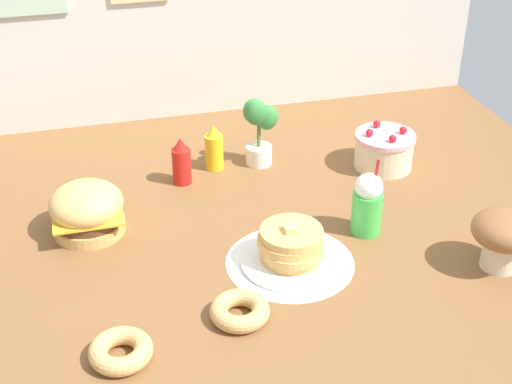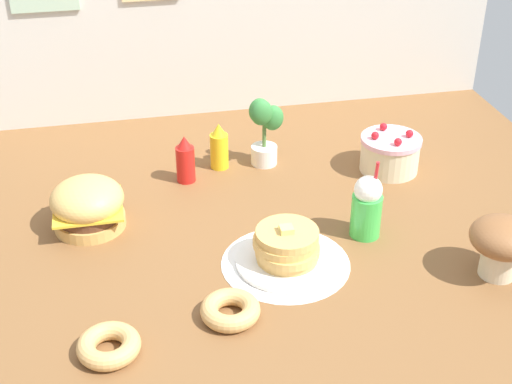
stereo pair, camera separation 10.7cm
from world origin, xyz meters
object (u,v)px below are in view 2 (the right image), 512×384
(ketchup_bottle, at_px, (185,160))
(donut_chocolate, at_px, (230,310))
(pancake_stack, at_px, (286,249))
(layer_cake, at_px, (390,153))
(mustard_bottle, at_px, (219,147))
(mushroom_stool, at_px, (503,242))
(cream_soda_cup, at_px, (367,207))
(burger, at_px, (88,205))
(donut_pink_glaze, at_px, (109,345))
(potted_plant, at_px, (264,129))

(ketchup_bottle, bearing_deg, donut_chocolate, -88.19)
(pancake_stack, height_order, layer_cake, layer_cake)
(mustard_bottle, xyz_separation_m, mushroom_stool, (0.71, -0.83, 0.03))
(mustard_bottle, height_order, cream_soda_cup, cream_soda_cup)
(burger, height_order, pancake_stack, burger)
(cream_soda_cup, bearing_deg, donut_pink_glaze, -155.06)
(ketchup_bottle, height_order, mushroom_stool, mushroom_stool)
(burger, bearing_deg, donut_chocolate, -55.56)
(donut_chocolate, xyz_separation_m, potted_plant, (0.28, 0.85, 0.12))
(pancake_stack, height_order, mushroom_stool, mushroom_stool)
(cream_soda_cup, bearing_deg, potted_plant, 111.86)
(donut_pink_glaze, bearing_deg, burger, 93.71)
(pancake_stack, distance_m, mustard_bottle, 0.66)
(layer_cake, relative_size, donut_chocolate, 1.34)
(pancake_stack, distance_m, cream_soda_cup, 0.31)
(layer_cake, distance_m, cream_soda_cup, 0.46)
(pancake_stack, xyz_separation_m, mushroom_stool, (0.61, -0.18, 0.06))
(donut_pink_glaze, height_order, mushroom_stool, mushroom_stool)
(cream_soda_cup, distance_m, donut_pink_glaze, 0.92)
(burger, xyz_separation_m, pancake_stack, (0.59, -0.34, -0.03))
(mushroom_stool, bearing_deg, donut_pink_glaze, -174.89)
(burger, xyz_separation_m, cream_soda_cup, (0.87, -0.23, 0.02))
(burger, relative_size, donut_pink_glaze, 1.43)
(layer_cake, bearing_deg, potted_plant, 161.98)
(layer_cake, xyz_separation_m, donut_chocolate, (-0.73, -0.71, -0.04))
(burger, distance_m, layer_cake, 1.12)
(cream_soda_cup, height_order, donut_chocolate, cream_soda_cup)
(donut_pink_glaze, bearing_deg, mushroom_stool, 5.11)
(donut_pink_glaze, distance_m, donut_chocolate, 0.34)
(cream_soda_cup, height_order, mushroom_stool, cream_soda_cup)
(burger, distance_m, ketchup_bottle, 0.42)
(pancake_stack, distance_m, donut_pink_glaze, 0.62)
(mustard_bottle, distance_m, potted_plant, 0.18)
(mustard_bottle, bearing_deg, cream_soda_cup, -54.53)
(pancake_stack, bearing_deg, donut_chocolate, -135.13)
(donut_pink_glaze, distance_m, mushroom_stool, 1.16)
(mustard_bottle, distance_m, donut_pink_glaze, 1.03)
(burger, relative_size, potted_plant, 0.87)
(burger, distance_m, donut_pink_glaze, 0.62)
(layer_cake, bearing_deg, donut_chocolate, -136.01)
(donut_chocolate, xyz_separation_m, mushroom_stool, (0.82, 0.03, 0.09))
(potted_plant, bearing_deg, donut_chocolate, -108.43)
(burger, xyz_separation_m, donut_pink_glaze, (0.04, -0.62, -0.06))
(cream_soda_cup, relative_size, potted_plant, 0.98)
(cream_soda_cup, bearing_deg, ketchup_bottle, 138.18)
(ketchup_bottle, bearing_deg, burger, -145.90)
(burger, relative_size, ketchup_bottle, 1.33)
(layer_cake, distance_m, mushroom_stool, 0.68)
(potted_plant, distance_m, mushroom_stool, 0.98)
(mushroom_stool, bearing_deg, pancake_stack, 163.26)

